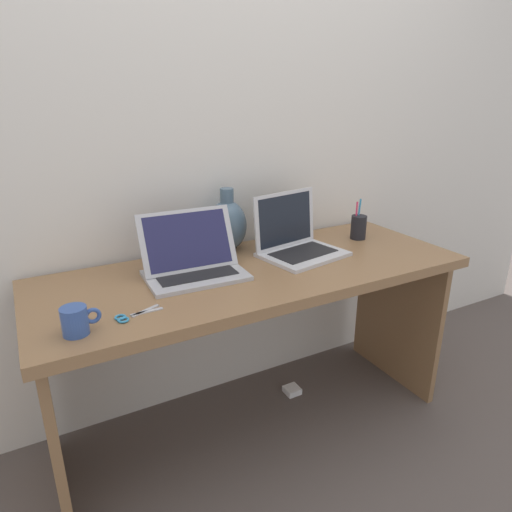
# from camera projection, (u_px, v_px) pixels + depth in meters

# --- Properties ---
(ground_plane) EXTENTS (6.00, 6.00, 0.00)m
(ground_plane) POSITION_uv_depth(u_px,v_px,m) (256.00, 423.00, 1.97)
(ground_plane) COLOR #564C47
(back_wall) EXTENTS (4.40, 0.04, 2.40)m
(back_wall) POSITION_uv_depth(u_px,v_px,m) (215.00, 134.00, 1.84)
(back_wall) COLOR silver
(back_wall) RESTS_ON ground
(desk) EXTENTS (1.64, 0.62, 0.73)m
(desk) POSITION_uv_depth(u_px,v_px,m) (256.00, 303.00, 1.77)
(desk) COLOR olive
(desk) RESTS_ON ground
(laptop_left) EXTENTS (0.36, 0.26, 0.23)m
(laptop_left) POSITION_uv_depth(u_px,v_px,m) (192.00, 259.00, 1.64)
(laptop_left) COLOR #B2B2B7
(laptop_left) RESTS_ON desk
(laptop_right) EXTENTS (0.36, 0.31, 0.25)m
(laptop_right) POSITION_uv_depth(u_px,v_px,m) (295.00, 238.00, 1.86)
(laptop_right) COLOR silver
(laptop_right) RESTS_ON desk
(green_vase) EXTENTS (0.16, 0.16, 0.26)m
(green_vase) POSITION_uv_depth(u_px,v_px,m) (227.00, 224.00, 1.89)
(green_vase) COLOR slate
(green_vase) RESTS_ON desk
(coffee_mug) EXTENTS (0.11, 0.07, 0.08)m
(coffee_mug) POSITION_uv_depth(u_px,v_px,m) (76.00, 321.00, 1.24)
(coffee_mug) COLOR #335199
(coffee_mug) RESTS_ON desk
(pen_cup) EXTENTS (0.07, 0.07, 0.18)m
(pen_cup) POSITION_uv_depth(u_px,v_px,m) (358.00, 227.00, 2.05)
(pen_cup) COLOR black
(pen_cup) RESTS_ON desk
(scissors) EXTENTS (0.15, 0.07, 0.01)m
(scissors) POSITION_uv_depth(u_px,v_px,m) (131.00, 316.00, 1.35)
(scissors) COLOR #B7B7BC
(scissors) RESTS_ON desk
(power_brick) EXTENTS (0.07, 0.07, 0.03)m
(power_brick) POSITION_uv_depth(u_px,v_px,m) (292.00, 390.00, 2.16)
(power_brick) COLOR white
(power_brick) RESTS_ON ground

